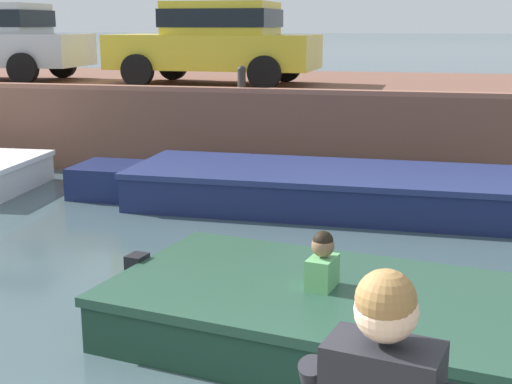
{
  "coord_description": "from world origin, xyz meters",
  "views": [
    {
      "loc": [
        1.29,
        -2.49,
        2.6
      ],
      "look_at": [
        -0.04,
        3.22,
        1.22
      ],
      "focal_mm": 50.0,
      "sensor_mm": 36.0,
      "label": 1
    }
  ],
  "objects_px": {
    "mooring_bollard_mid": "(242,78)",
    "boat_moored_central_navy": "(302,188)",
    "motorboat_passing": "(497,344)",
    "car_left_inner_yellow": "(217,40)"
  },
  "relations": [
    {
      "from": "boat_moored_central_navy",
      "to": "car_left_inner_yellow",
      "type": "bearing_deg",
      "value": 123.49
    },
    {
      "from": "boat_moored_central_navy",
      "to": "motorboat_passing",
      "type": "xyz_separation_m",
      "value": [
        2.29,
        -4.72,
        -0.04
      ]
    },
    {
      "from": "car_left_inner_yellow",
      "to": "mooring_bollard_mid",
      "type": "distance_m",
      "value": 1.71
    },
    {
      "from": "motorboat_passing",
      "to": "car_left_inner_yellow",
      "type": "distance_m",
      "value": 9.45
    },
    {
      "from": "mooring_bollard_mid",
      "to": "boat_moored_central_navy",
      "type": "bearing_deg",
      "value": -54.69
    },
    {
      "from": "boat_moored_central_navy",
      "to": "motorboat_passing",
      "type": "bearing_deg",
      "value": -64.16
    },
    {
      "from": "motorboat_passing",
      "to": "mooring_bollard_mid",
      "type": "xyz_separation_m",
      "value": [
        -3.68,
        6.68,
        1.46
      ]
    },
    {
      "from": "boat_moored_central_navy",
      "to": "mooring_bollard_mid",
      "type": "height_order",
      "value": "mooring_bollard_mid"
    },
    {
      "from": "boat_moored_central_navy",
      "to": "motorboat_passing",
      "type": "relative_size",
      "value": 0.94
    },
    {
      "from": "boat_moored_central_navy",
      "to": "mooring_bollard_mid",
      "type": "relative_size",
      "value": 14.75
    }
  ]
}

